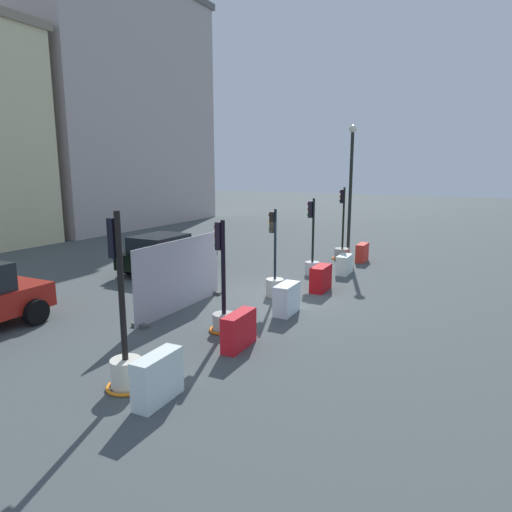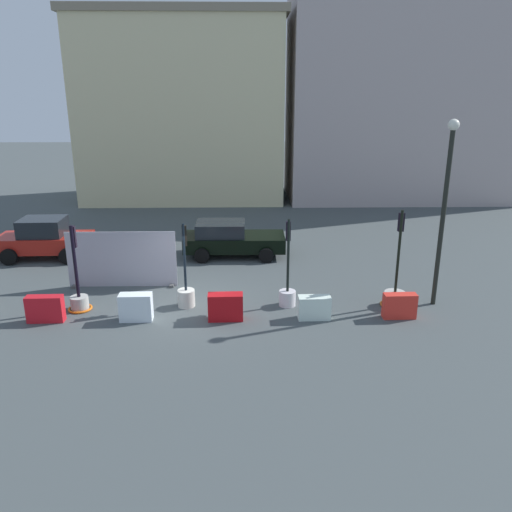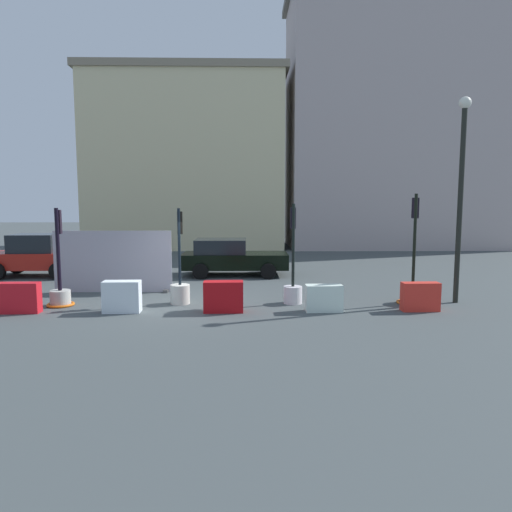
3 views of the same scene
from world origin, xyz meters
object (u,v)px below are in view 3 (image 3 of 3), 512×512
object	(u,v)px
traffic_light_3	(293,283)
construction_barrier_3	(223,297)
traffic_light_4	(413,288)
construction_barrier_2	(122,297)
traffic_light_2	(180,285)
construction_barrier_5	(420,297)
construction_barrier_4	(324,298)
traffic_light_1	(60,289)
construction_barrier_1	(19,298)
car_red_compact	(36,256)
car_black_sedan	(231,257)
street_lamp_post	(461,182)

from	to	relation	value
traffic_light_3	construction_barrier_3	bearing A→B (deg)	-152.00
traffic_light_4	construction_barrier_2	xyz separation A→B (m)	(-8.63, -0.96, -0.02)
traffic_light_2	traffic_light_4	world-z (taller)	traffic_light_4
traffic_light_4	construction_barrier_5	distance (m)	0.99
construction_barrier_4	traffic_light_3	bearing A→B (deg)	125.27
construction_barrier_3	construction_barrier_5	world-z (taller)	construction_barrier_3
traffic_light_1	construction_barrier_3	size ratio (longest dim) A/B	2.61
traffic_light_1	traffic_light_3	size ratio (longest dim) A/B	0.96
traffic_light_2	construction_barrier_5	bearing A→B (deg)	-9.06
construction_barrier_4	traffic_light_1	bearing A→B (deg)	173.35
construction_barrier_1	car_red_compact	world-z (taller)	car_red_compact
traffic_light_1	construction_barrier_5	xyz separation A→B (m)	(10.57, -0.91, -0.11)
traffic_light_2	traffic_light_1	bearing A→B (deg)	-176.61
construction_barrier_4	car_red_compact	distance (m)	12.86
traffic_light_3	car_red_compact	distance (m)	11.64
traffic_light_1	traffic_light_3	bearing A→B (deg)	1.55
construction_barrier_2	construction_barrier_4	size ratio (longest dim) A/B	0.99
construction_barrier_4	car_black_sedan	size ratio (longest dim) A/B	0.24
construction_barrier_5	traffic_light_4	bearing A→B (deg)	82.36
traffic_light_4	construction_barrier_2	world-z (taller)	traffic_light_4
traffic_light_3	traffic_light_4	xyz separation A→B (m)	(3.68, -0.11, -0.17)
traffic_light_3	construction_barrier_1	size ratio (longest dim) A/B	2.66
car_black_sedan	construction_barrier_5	bearing A→B (deg)	-50.23
construction_barrier_1	construction_barrier_4	bearing A→B (deg)	0.01
car_red_compact	street_lamp_post	world-z (taller)	street_lamp_post
traffic_light_3	street_lamp_post	world-z (taller)	street_lamp_post
construction_barrier_4	street_lamp_post	size ratio (longest dim) A/B	0.17
construction_barrier_4	construction_barrier_3	bearing A→B (deg)	-179.84
traffic_light_3	construction_barrier_2	bearing A→B (deg)	-167.76
construction_barrier_2	construction_barrier_1	bearing A→B (deg)	-179.45
traffic_light_2	traffic_light_3	bearing A→B (deg)	-0.35
traffic_light_1	traffic_light_2	distance (m)	3.57
construction_barrier_5	car_black_sedan	xyz separation A→B (m)	(-5.61, 6.74, 0.37)
traffic_light_4	construction_barrier_3	xyz separation A→B (m)	(-5.76, -0.99, -0.03)
construction_barrier_1	street_lamp_post	xyz separation A→B (m)	(12.89, 1.10, 3.26)
construction_barrier_1	street_lamp_post	bearing A→B (deg)	4.88
traffic_light_3	traffic_light_4	world-z (taller)	traffic_light_4
car_red_compact	street_lamp_post	distance (m)	16.52
construction_barrier_2	car_black_sedan	world-z (taller)	car_black_sedan
traffic_light_1	construction_barrier_2	bearing A→B (deg)	-23.05
traffic_light_1	construction_barrier_2	xyz separation A→B (m)	(2.08, -0.88, -0.08)
traffic_light_1	construction_barrier_1	xyz separation A→B (m)	(-0.79, -0.91, -0.09)
traffic_light_4	traffic_light_1	bearing A→B (deg)	-179.60
traffic_light_4	construction_barrier_5	bearing A→B (deg)	-97.64
traffic_light_1	construction_barrier_3	bearing A→B (deg)	-10.50
traffic_light_1	construction_barrier_5	size ratio (longest dim) A/B	2.75
traffic_light_2	construction_barrier_1	bearing A→B (deg)	-165.56
traffic_light_3	street_lamp_post	size ratio (longest dim) A/B	0.49
traffic_light_1	car_red_compact	world-z (taller)	traffic_light_1
traffic_light_2	street_lamp_post	world-z (taller)	street_lamp_post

